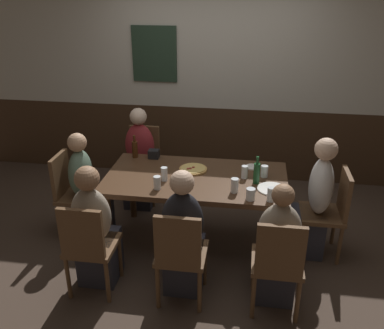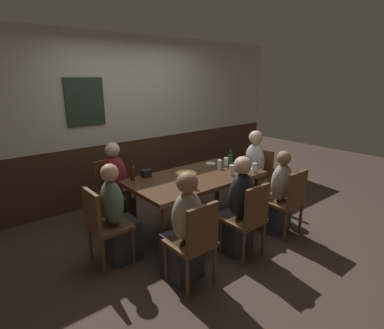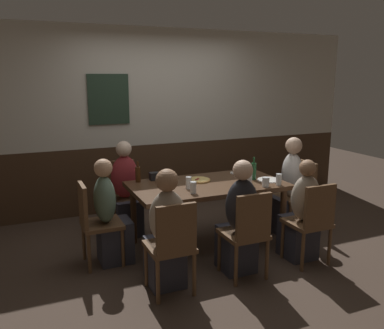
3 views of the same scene
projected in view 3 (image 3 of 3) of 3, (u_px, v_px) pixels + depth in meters
ground_plane at (207, 244)px, 4.77m from camera, size 12.00×12.00×0.00m
wall_back at (159, 120)px, 5.97m from camera, size 6.40×0.13×2.60m
dining_table at (208, 190)px, 4.63m from camera, size 1.73×0.94×0.74m
chair_head_west at (94, 219)px, 4.17m from camera, size 0.40×0.40×0.88m
chair_left_far at (123, 192)px, 5.16m from camera, size 0.40×0.40×0.88m
chair_head_east at (299, 192)px, 5.16m from camera, size 0.40×0.40×0.88m
chair_left_near at (172, 243)px, 3.58m from camera, size 0.40×0.40×0.88m
chair_right_near at (312, 219)px, 4.17m from camera, size 0.40×0.40×0.88m
chair_mid_near at (247, 230)px, 3.87m from camera, size 0.40×0.40×0.88m
person_head_west at (110, 220)px, 4.24m from camera, size 0.37×0.34×1.12m
person_left_far at (126, 195)px, 5.02m from camera, size 0.34×0.37×1.16m
person_head_east at (288, 192)px, 5.10m from camera, size 0.37×0.34×1.20m
person_left_near at (166, 238)px, 3.72m from camera, size 0.34×0.37×1.14m
person_right_near at (301, 218)px, 4.32m from camera, size 0.34×0.37×1.10m
person_mid_near at (239, 225)px, 4.02m from camera, size 0.34×0.37×1.16m
pizza at (198, 180)px, 4.72m from camera, size 0.28×0.28×0.03m
pint_glass_amber at (279, 180)px, 4.53m from camera, size 0.06×0.06×0.13m
pint_glass_stout at (241, 174)px, 4.82m from camera, size 0.06×0.06×0.12m
beer_glass_half at (189, 184)px, 4.38m from camera, size 0.06×0.06×0.13m
highball_clear at (266, 183)px, 4.47m from camera, size 0.08×0.08×0.11m
beer_glass_tall at (249, 180)px, 4.51m from camera, size 0.07×0.07×0.13m
tumbler_short at (193, 188)px, 4.21m from camera, size 0.07×0.07×0.12m
pint_glass_pale at (252, 172)px, 4.94m from camera, size 0.07×0.07×0.12m
beer_bottle_green at (254, 171)px, 4.76m from camera, size 0.06×0.06×0.27m
beer_bottle_brown at (138, 174)px, 4.66m from camera, size 0.06×0.06×0.25m
plate_white_large at (269, 180)px, 4.74m from camera, size 0.27×0.27×0.01m
plate_white_small at (236, 173)px, 5.08m from camera, size 0.14×0.14×0.01m
condiment_caddy at (154, 176)px, 4.75m from camera, size 0.11×0.09×0.09m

